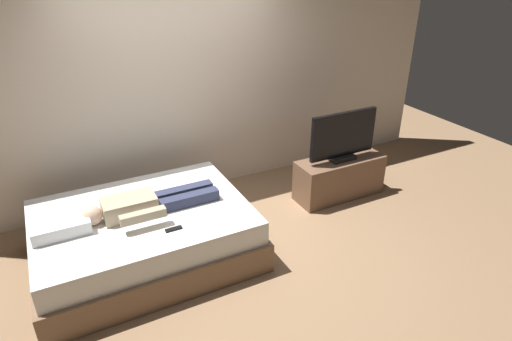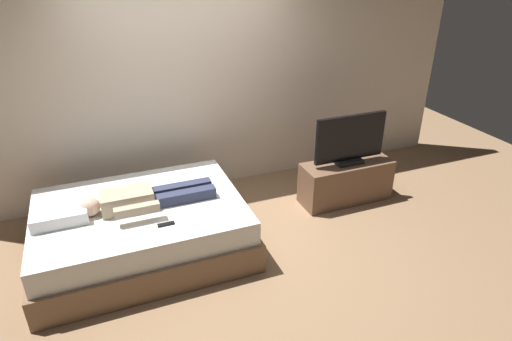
{
  "view_description": "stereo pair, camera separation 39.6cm",
  "coord_description": "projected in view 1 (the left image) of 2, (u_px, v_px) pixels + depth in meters",
  "views": [
    {
      "loc": [
        -1.43,
        -3.33,
        2.73
      ],
      "look_at": [
        0.42,
        0.25,
        0.69
      ],
      "focal_mm": 30.49,
      "sensor_mm": 36.0,
      "label": 1
    },
    {
      "loc": [
        -1.07,
        -3.49,
        2.73
      ],
      "look_at": [
        0.42,
        0.25,
        0.69
      ],
      "focal_mm": 30.49,
      "sensor_mm": 36.0,
      "label": 2
    }
  ],
  "objects": [
    {
      "name": "ground_plane",
      "position": [
        231.0,
        249.0,
        4.46
      ],
      "size": [
        10.0,
        10.0,
        0.0
      ],
      "primitive_type": "plane",
      "color": "#8C6B4C"
    },
    {
      "name": "back_wall",
      "position": [
        209.0,
        77.0,
        5.13
      ],
      "size": [
        6.4,
        0.1,
        2.8
      ],
      "primitive_type": "cube",
      "color": "beige",
      "rests_on": "ground"
    },
    {
      "name": "bed",
      "position": [
        145.0,
        236.0,
        4.21
      ],
      "size": [
        2.04,
        1.52,
        0.54
      ],
      "color": "brown",
      "rests_on": "ground"
    },
    {
      "name": "pillow",
      "position": [
        60.0,
        225.0,
        3.78
      ],
      "size": [
        0.48,
        0.34,
        0.12
      ],
      "primitive_type": "cube",
      "color": "white",
      "rests_on": "bed"
    },
    {
      "name": "person",
      "position": [
        144.0,
        205.0,
        4.04
      ],
      "size": [
        1.26,
        0.46,
        0.18
      ],
      "color": "tan",
      "rests_on": "bed"
    },
    {
      "name": "remote",
      "position": [
        174.0,
        229.0,
        3.81
      ],
      "size": [
        0.15,
        0.04,
        0.02
      ],
      "primitive_type": "cube",
      "color": "black",
      "rests_on": "bed"
    },
    {
      "name": "tv_stand",
      "position": [
        339.0,
        177.0,
        5.32
      ],
      "size": [
        1.1,
        0.4,
        0.5
      ],
      "primitive_type": "cube",
      "color": "brown",
      "rests_on": "ground"
    },
    {
      "name": "tv",
      "position": [
        343.0,
        137.0,
        5.08
      ],
      "size": [
        0.88,
        0.2,
        0.59
      ],
      "color": "black",
      "rests_on": "tv_stand"
    }
  ]
}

